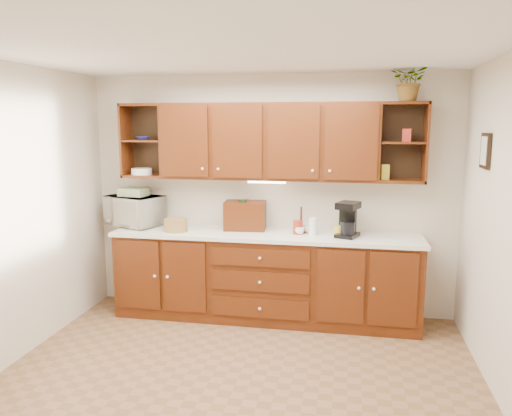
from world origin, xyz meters
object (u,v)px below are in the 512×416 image
at_px(bread_box, 245,216).
at_px(coffee_maker, 348,220).
at_px(potted_plant, 410,81).
at_px(microwave, 134,211).

xyz_separation_m(bread_box, coffee_maker, (1.10, -0.14, 0.02)).
xyz_separation_m(coffee_maker, potted_plant, (0.55, 0.10, 1.37)).
bearing_deg(coffee_maker, microwave, -162.72).
bearing_deg(bread_box, microwave, 174.74).
height_order(bread_box, potted_plant, potted_plant).
bearing_deg(microwave, coffee_maker, 19.11).
height_order(coffee_maker, potted_plant, potted_plant).
bearing_deg(bread_box, potted_plant, -6.91).
xyz_separation_m(microwave, coffee_maker, (2.37, -0.14, 0.00)).
relative_size(coffee_maker, potted_plant, 0.92).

